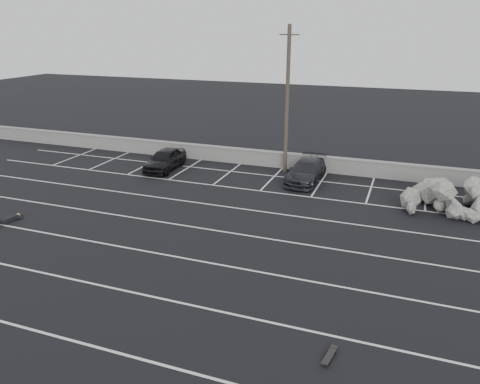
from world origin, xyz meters
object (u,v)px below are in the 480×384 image
at_px(utility_pole, 287,101).
at_px(riprap_pile, 468,202).
at_px(trash_bin, 317,166).
at_px(car_left, 165,159).
at_px(skateboard, 329,356).
at_px(car_right, 306,171).
at_px(person, 10,217).

relative_size(utility_pole, riprap_pile, 1.51).
relative_size(utility_pole, trash_bin, 10.39).
bearing_deg(riprap_pile, car_left, 176.24).
relative_size(utility_pole, skateboard, 11.40).
xyz_separation_m(car_left, skateboard, (13.61, -14.94, -0.62)).
distance_m(car_right, utility_pole, 4.60).
xyz_separation_m(utility_pole, trash_bin, (2.03, 0.40, -4.19)).
distance_m(car_left, utility_pole, 8.86).
bearing_deg(utility_pole, trash_bin, 11.16).
xyz_separation_m(trash_bin, person, (-12.56, -13.03, -0.23)).
relative_size(trash_bin, skateboard, 1.10).
height_order(riprap_pile, skateboard, riprap_pile).
relative_size(car_right, person, 2.01).
xyz_separation_m(riprap_pile, person, (-21.21, -9.12, -0.31)).
bearing_deg(riprap_pile, person, -156.72).
bearing_deg(trash_bin, riprap_pile, -24.33).
bearing_deg(skateboard, car_left, 141.67).
bearing_deg(skateboard, trash_bin, 112.07).
distance_m(utility_pole, skateboard, 18.82).
xyz_separation_m(car_right, person, (-12.27, -11.12, -0.44)).
height_order(trash_bin, skateboard, trash_bin).
distance_m(car_left, skateboard, 20.21).
bearing_deg(utility_pole, car_right, -41.10).
xyz_separation_m(car_right, trash_bin, (0.29, 1.91, -0.21)).
bearing_deg(skateboard, car_right, 114.55).
height_order(car_right, riprap_pile, riprap_pile).
bearing_deg(car_left, person, -108.92).
xyz_separation_m(trash_bin, skateboard, (3.99, -17.64, -0.37)).
bearing_deg(skateboard, utility_pole, 118.57).
xyz_separation_m(utility_pole, riprap_pile, (10.67, -3.51, -4.11)).
height_order(car_left, skateboard, car_left).
distance_m(car_right, skateboard, 16.31).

